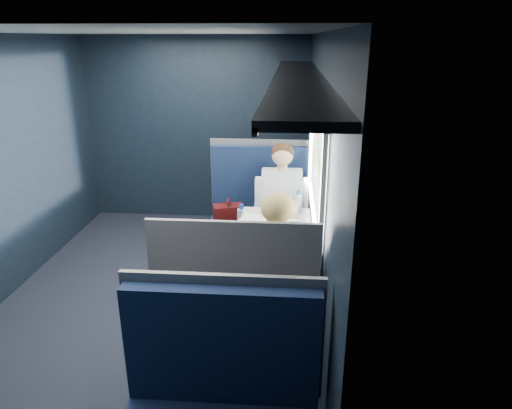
# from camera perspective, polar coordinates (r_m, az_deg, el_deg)

# --- Properties ---
(ground) EXTENTS (2.80, 4.20, 0.01)m
(ground) POSITION_cam_1_polar(r_m,az_deg,el_deg) (4.38, -12.07, -11.50)
(ground) COLOR black
(room_shell) EXTENTS (3.00, 4.40, 2.40)m
(room_shell) POSITION_cam_1_polar(r_m,az_deg,el_deg) (3.82, -13.35, 7.79)
(room_shell) COLOR black
(room_shell) RESTS_ON ground
(table) EXTENTS (0.62, 1.00, 0.74)m
(table) POSITION_cam_1_polar(r_m,az_deg,el_deg) (3.90, 1.94, -4.00)
(table) COLOR #54565E
(table) RESTS_ON ground
(seat_bay_near) EXTENTS (1.04, 0.62, 1.26)m
(seat_bay_near) POSITION_cam_1_polar(r_m,az_deg,el_deg) (4.81, 0.07, -2.36)
(seat_bay_near) COLOR black
(seat_bay_near) RESTS_ON ground
(seat_bay_far) EXTENTS (1.04, 0.62, 1.26)m
(seat_bay_far) POSITION_cam_1_polar(r_m,az_deg,el_deg) (3.27, -2.09, -14.17)
(seat_bay_far) COLOR black
(seat_bay_far) RESTS_ON ground
(seat_row_front) EXTENTS (1.04, 0.51, 1.16)m
(seat_row_front) POSITION_cam_1_polar(r_m,az_deg,el_deg) (5.68, 0.87, 1.11)
(seat_row_front) COLOR black
(seat_row_front) RESTS_ON ground
(man) EXTENTS (0.53, 0.56, 1.32)m
(man) POSITION_cam_1_polar(r_m,az_deg,el_deg) (4.53, 3.19, 0.22)
(man) COLOR black
(man) RESTS_ON ground
(woman) EXTENTS (0.53, 0.56, 1.32)m
(woman) POSITION_cam_1_polar(r_m,az_deg,el_deg) (3.24, 2.61, -8.10)
(woman) COLOR black
(woman) RESTS_ON ground
(papers) EXTENTS (0.69, 0.83, 0.01)m
(papers) POSITION_cam_1_polar(r_m,az_deg,el_deg) (3.80, 0.13, -3.36)
(papers) COLOR white
(papers) RESTS_ON table
(laptop) EXTENTS (0.27, 0.36, 0.27)m
(laptop) POSITION_cam_1_polar(r_m,az_deg,el_deg) (3.81, 7.14, -2.35)
(laptop) COLOR silver
(laptop) RESTS_ON table
(bottle_small) EXTENTS (0.06, 0.06, 0.21)m
(bottle_small) POSITION_cam_1_polar(r_m,az_deg,el_deg) (4.21, 5.28, 0.24)
(bottle_small) COLOR silver
(bottle_small) RESTS_ON table
(cup) EXTENTS (0.08, 0.08, 0.10)m
(cup) POSITION_cam_1_polar(r_m,az_deg,el_deg) (4.23, 5.05, -0.31)
(cup) COLOR white
(cup) RESTS_ON table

